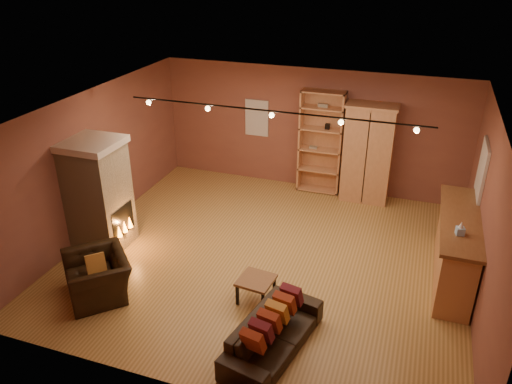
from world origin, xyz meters
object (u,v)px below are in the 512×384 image
at_px(fireplace, 99,195).
at_px(loveseat, 273,328).
at_px(armchair, 97,270).
at_px(coffee_table, 256,282).
at_px(bar_counter, 456,249).
at_px(bookcase, 321,141).
at_px(armoire, 368,153).

xyz_separation_m(fireplace, loveseat, (3.86, -1.61, -0.68)).
relative_size(armchair, coffee_table, 2.14).
height_order(bar_counter, armchair, bar_counter).
relative_size(fireplace, loveseat, 1.10).
bearing_deg(fireplace, armchair, -59.21).
bearing_deg(fireplace, bookcase, 48.29).
distance_m(armoire, loveseat, 5.26).
relative_size(bar_counter, armchair, 1.97).
bearing_deg(armoire, coffee_table, -104.85).
bearing_deg(bar_counter, bookcase, 136.96).
height_order(bar_counter, coffee_table, bar_counter).
xyz_separation_m(loveseat, coffee_table, (-0.59, 0.97, -0.04)).
bearing_deg(armchair, bookcase, 108.66).
height_order(fireplace, loveseat, fireplace).
bearing_deg(bookcase, loveseat, -84.24).
bearing_deg(armoire, fireplace, -140.87).
xyz_separation_m(fireplace, coffee_table, (3.27, -0.65, -0.71)).
height_order(armoire, armchair, armoire).
xyz_separation_m(armoire, armchair, (-3.59, -4.91, -0.63)).
height_order(fireplace, bar_counter, fireplace).
bearing_deg(bar_counter, loveseat, -132.38).
height_order(bookcase, armchair, bookcase).
xyz_separation_m(fireplace, armchair, (0.80, -1.34, -0.59)).
xyz_separation_m(fireplace, armoire, (4.39, 3.57, 0.05)).
distance_m(armoire, armchair, 6.12).
relative_size(loveseat, armchair, 1.52).
xyz_separation_m(armoire, loveseat, (-0.53, -5.18, -0.73)).
bearing_deg(armchair, coffee_table, 60.74).
distance_m(loveseat, coffee_table, 1.13).
xyz_separation_m(bookcase, armchair, (-2.52, -5.06, -0.73)).
bearing_deg(armoire, loveseat, -95.84).
height_order(bookcase, bar_counter, bookcase).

